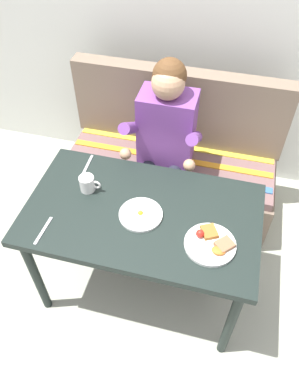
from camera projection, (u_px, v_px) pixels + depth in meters
ground_plane at (144, 283)px, 2.45m from camera, size 8.00×8.00×0.00m
back_wall at (195, 0)px, 2.32m from camera, size 4.40×0.10×2.60m
table at (142, 222)px, 1.97m from camera, size 1.20×0.70×0.73m
couch at (171, 168)px, 2.70m from camera, size 1.44×0.56×1.00m
person at (164, 138)px, 2.29m from camera, size 0.45×0.61×1.21m
plate_breakfast at (211, 243)px, 1.76m from camera, size 0.24×0.24×0.05m
plate_eggs at (140, 214)px, 1.89m from camera, size 0.22×0.22×0.04m
coffee_mug at (87, 183)px, 1.98m from camera, size 0.12×0.08×0.09m
fork at (43, 231)px, 1.83m from camera, size 0.02×0.17×0.00m
knife at (87, 167)px, 2.13m from camera, size 0.02×0.20×0.00m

